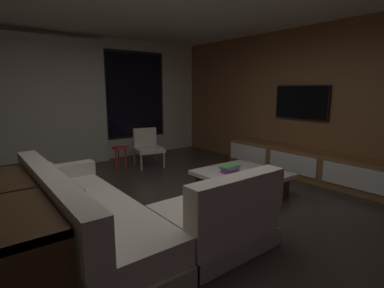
% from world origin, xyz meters
% --- Properties ---
extents(floor, '(9.20, 9.20, 0.00)m').
position_xyz_m(floor, '(0.00, 0.00, 0.00)').
color(floor, '#332B26').
extents(back_wall_with_window, '(6.60, 0.30, 2.70)m').
position_xyz_m(back_wall_with_window, '(-0.06, 3.62, 1.34)').
color(back_wall_with_window, beige).
rests_on(back_wall_with_window, floor).
extents(media_wall, '(0.12, 7.80, 2.70)m').
position_xyz_m(media_wall, '(3.06, 0.00, 1.35)').
color(media_wall, brown).
rests_on(media_wall, floor).
extents(sectional_couch, '(1.98, 2.50, 0.82)m').
position_xyz_m(sectional_couch, '(-0.82, -0.14, 0.29)').
color(sectional_couch, '#B1A997').
rests_on(sectional_couch, floor).
extents(coffee_table, '(1.16, 1.16, 0.36)m').
position_xyz_m(coffee_table, '(1.24, 0.09, 0.19)').
color(coffee_table, '#482F1A').
rests_on(coffee_table, floor).
extents(book_stack_on_coffee_table, '(0.30, 0.21, 0.11)m').
position_xyz_m(book_stack_on_coffee_table, '(1.07, 0.18, 0.42)').
color(book_stack_on_coffee_table, '#BF33CA').
rests_on(book_stack_on_coffee_table, coffee_table).
extents(accent_chair_near_window, '(0.64, 0.66, 0.78)m').
position_xyz_m(accent_chair_near_window, '(0.98, 2.51, 0.43)').
color(accent_chair_near_window, '#B2ADA0').
rests_on(accent_chair_near_window, floor).
extents(side_stool, '(0.32, 0.32, 0.46)m').
position_xyz_m(side_stool, '(0.40, 2.56, 0.37)').
color(side_stool, red).
rests_on(side_stool, floor).
extents(media_console, '(0.46, 3.10, 0.52)m').
position_xyz_m(media_console, '(2.77, 0.05, 0.25)').
color(media_console, brown).
rests_on(media_console, floor).
extents(mounted_tv, '(0.05, 1.06, 0.62)m').
position_xyz_m(mounted_tv, '(2.95, 0.25, 1.35)').
color(mounted_tv, black).
extents(console_table_behind_couch, '(0.40, 2.10, 0.74)m').
position_xyz_m(console_table_behind_couch, '(-1.73, -0.01, 0.42)').
color(console_table_behind_couch, '#482F1A').
rests_on(console_table_behind_couch, floor).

